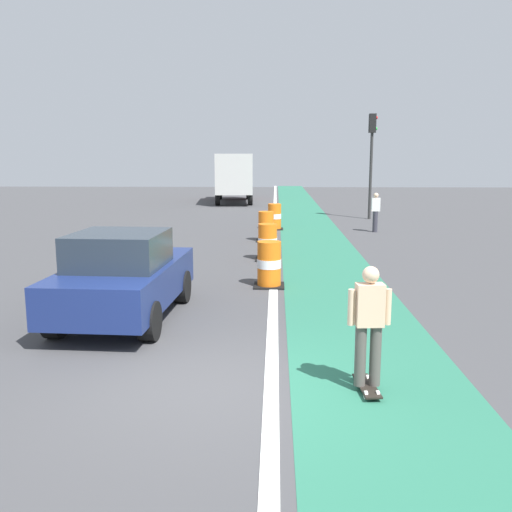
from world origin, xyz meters
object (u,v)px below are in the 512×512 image
at_px(parked_sedan_nearest, 123,276).
at_px(traffic_barrel_front, 269,265).
at_px(traffic_barrel_mid, 268,242).
at_px(traffic_barrel_far, 275,217).
at_px(delivery_truck_down_block, 234,175).
at_px(skateboarder_on_lane, 369,325).
at_px(traffic_barrel_back, 266,227).
at_px(traffic_light_corner, 372,147).
at_px(pedestrian_crossing, 375,211).

relative_size(parked_sedan_nearest, traffic_barrel_front, 3.84).
height_order(traffic_barrel_mid, traffic_barrel_far, same).
bearing_deg(delivery_truck_down_block, traffic_barrel_front, -83.84).
bearing_deg(traffic_barrel_mid, skateboarder_on_lane, -81.26).
bearing_deg(skateboarder_on_lane, traffic_barrel_mid, 98.74).
bearing_deg(traffic_barrel_mid, delivery_truck_down_block, 96.92).
distance_m(parked_sedan_nearest, traffic_barrel_back, 10.43).
bearing_deg(traffic_barrel_mid, traffic_barrel_far, 88.50).
bearing_deg(traffic_light_corner, traffic_barrel_far, -138.24).
height_order(traffic_barrel_front, traffic_barrel_mid, same).
xyz_separation_m(traffic_barrel_front, traffic_barrel_back, (-0.20, 7.30, 0.00)).
bearing_deg(parked_sedan_nearest, skateboarder_on_lane, -37.97).
xyz_separation_m(traffic_barrel_mid, delivery_truck_down_block, (-2.58, 21.26, 1.31)).
distance_m(traffic_barrel_far, pedestrian_crossing, 4.21).
bearing_deg(parked_sedan_nearest, traffic_barrel_back, 75.96).
bearing_deg(pedestrian_crossing, traffic_barrel_back, -149.08).
bearing_deg(traffic_barrel_far, skateboarder_on_lane, -85.63).
relative_size(traffic_barrel_back, delivery_truck_down_block, 0.14).
height_order(traffic_barrel_front, traffic_barrel_back, same).
bearing_deg(pedestrian_crossing, delivery_truck_down_block, 115.03).
bearing_deg(skateboarder_on_lane, delivery_truck_down_block, 97.49).
xyz_separation_m(skateboarder_on_lane, traffic_barrel_mid, (-1.46, 9.51, -0.38)).
bearing_deg(pedestrian_crossing, skateboarder_on_lane, -100.16).
distance_m(traffic_barrel_mid, traffic_barrel_back, 3.81).
distance_m(parked_sedan_nearest, traffic_barrel_mid, 6.85).
distance_m(traffic_barrel_front, traffic_barrel_back, 7.30).
relative_size(traffic_barrel_front, delivery_truck_down_block, 0.14).
distance_m(traffic_barrel_back, pedestrian_crossing, 5.18).
relative_size(traffic_barrel_back, traffic_light_corner, 0.21).
relative_size(traffic_barrel_mid, traffic_barrel_back, 1.00).
height_order(parked_sedan_nearest, traffic_barrel_back, parked_sedan_nearest).
bearing_deg(traffic_light_corner, pedestrian_crossing, -96.67).
bearing_deg(parked_sedan_nearest, traffic_barrel_far, 78.14).
distance_m(delivery_truck_down_block, pedestrian_crossing, 16.35).
relative_size(skateboarder_on_lane, delivery_truck_down_block, 0.22).
bearing_deg(parked_sedan_nearest, traffic_light_corner, 66.90).
bearing_deg(traffic_barrel_back, traffic_barrel_far, 84.89).
distance_m(traffic_barrel_back, delivery_truck_down_block, 17.67).
relative_size(traffic_barrel_front, traffic_barrel_back, 1.00).
xyz_separation_m(skateboarder_on_lane, traffic_light_corner, (3.44, 20.89, 2.59)).
bearing_deg(pedestrian_crossing, traffic_barrel_front, -113.04).
distance_m(delivery_truck_down_block, traffic_light_corner, 12.50).
bearing_deg(delivery_truck_down_block, traffic_barrel_far, -78.88).
relative_size(traffic_barrel_front, pedestrian_crossing, 0.68).
bearing_deg(skateboarder_on_lane, traffic_barrel_far, 94.37).
xyz_separation_m(traffic_barrel_far, delivery_truck_down_block, (-2.77, 14.09, 1.31)).
bearing_deg(traffic_barrel_back, pedestrian_crossing, 30.92).
xyz_separation_m(parked_sedan_nearest, pedestrian_crossing, (6.97, 12.77, 0.03)).
xyz_separation_m(traffic_barrel_back, traffic_light_corner, (5.01, 7.57, 2.97)).
bearing_deg(traffic_barrel_front, pedestrian_crossing, 66.96).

